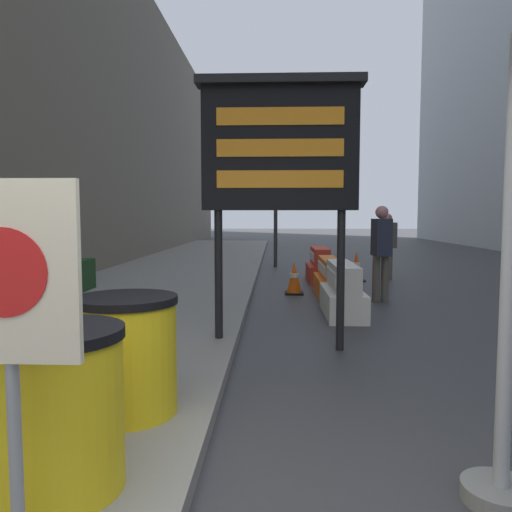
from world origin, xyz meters
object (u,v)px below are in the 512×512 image
jersey_barrier_red_striped (320,267)px  traffic_light_near_curb (276,184)px  jersey_barrier_orange_near (330,280)px  pedestrian_worker (381,245)px  warning_sign (7,299)px  traffic_cone_far (356,267)px  barrel_drum_foreground (53,409)px  barrel_drum_middle (127,354)px  jersey_barrier_white (343,292)px  pedestrian_passerby (387,241)px  traffic_cone_mid (318,262)px  message_board (280,149)px  traffic_cone_near (294,278)px

jersey_barrier_red_striped → traffic_light_near_curb: (-1.12, 3.43, 2.28)m
jersey_barrier_orange_near → traffic_light_near_curb: size_ratio=0.52×
jersey_barrier_orange_near → pedestrian_worker: 1.34m
jersey_barrier_red_striped → pedestrian_worker: size_ratio=0.87×
warning_sign → traffic_cone_far: (3.20, 10.56, -0.94)m
barrel_drum_foreground → barrel_drum_middle: bearing=85.7°
barrel_drum_foreground → jersey_barrier_red_striped: bearing=76.7°
jersey_barrier_white → pedestrian_worker: (0.90, 1.31, 0.71)m
jersey_barrier_orange_near → pedestrian_passerby: pedestrian_passerby is taller
barrel_drum_foreground → traffic_cone_mid: barrel_drum_foreground is taller
warning_sign → traffic_cone_far: 11.07m
traffic_cone_far → pedestrian_passerby: bearing=18.5°
pedestrian_worker → jersey_barrier_white: bearing=141.8°
jersey_barrier_red_striped → message_board: bearing=-99.4°
traffic_cone_far → pedestrian_worker: bearing=-90.6°
jersey_barrier_white → traffic_cone_near: size_ratio=2.44×
traffic_cone_mid → pedestrian_passerby: (1.64, -1.31, 0.66)m
message_board → traffic_cone_near: message_board is taller
jersey_barrier_white → traffic_light_near_curb: 8.11m
traffic_cone_mid → traffic_cone_far: traffic_cone_far is taller
traffic_cone_near → traffic_light_near_curb: 5.99m
message_board → traffic_light_near_curb: (-0.05, 9.89, 0.20)m
warning_sign → jersey_barrier_red_striped: 10.76m
warning_sign → jersey_barrier_white: warning_sign is taller
barrel_drum_middle → traffic_cone_far: bearing=70.3°
message_board → jersey_barrier_red_striped: (1.07, 6.46, -2.08)m
barrel_drum_middle → traffic_cone_mid: 10.76m
barrel_drum_middle → traffic_light_near_curb: 12.49m
traffic_cone_mid → pedestrian_passerby: pedestrian_passerby is taller
jersey_barrier_orange_near → barrel_drum_foreground: bearing=-107.1°
barrel_drum_middle → pedestrian_passerby: 10.04m
warning_sign → traffic_cone_near: warning_sign is taller
jersey_barrier_white → traffic_cone_mid: (0.11, 5.94, -0.04)m
barrel_drum_middle → barrel_drum_foreground: bearing=-94.3°
message_board → traffic_cone_mid: size_ratio=4.68×
barrel_drum_foreground → traffic_cone_far: (3.27, 10.01, -0.23)m
barrel_drum_foreground → warning_sign: 0.90m
jersey_barrier_orange_near → jersey_barrier_white: bearing=-90.0°
barrel_drum_middle → traffic_light_near_curb: traffic_light_near_curb is taller
jersey_barrier_white → jersey_barrier_orange_near: 1.97m
barrel_drum_middle → traffic_light_near_curb: size_ratio=0.25×
barrel_drum_middle → pedestrian_worker: (3.16, 5.87, 0.49)m
barrel_drum_middle → jersey_barrier_white: barrel_drum_middle is taller
pedestrian_passerby → warning_sign: bearing=-108.1°
jersey_barrier_white → barrel_drum_foreground: bearing=-112.5°
traffic_cone_near → traffic_cone_mid: bearing=77.5°
barrel_drum_middle → message_board: (1.19, 2.37, 1.86)m
message_board → traffic_cone_mid: message_board is taller
jersey_barrier_white → traffic_cone_mid: bearing=89.0°
traffic_cone_mid → traffic_cone_near: bearing=-102.5°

